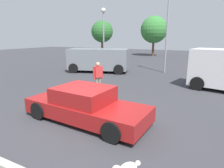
{
  "coord_description": "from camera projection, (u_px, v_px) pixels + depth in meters",
  "views": [
    {
      "loc": [
        3.81,
        -5.28,
        2.9
      ],
      "look_at": [
        0.1,
        1.97,
        0.9
      ],
      "focal_mm": 30.69,
      "sensor_mm": 36.0,
      "label": 1
    }
  ],
  "objects": [
    {
      "name": "tree_back_center",
      "position": [
        154.0,
        30.0,
        29.27
      ],
      "size": [
        4.08,
        4.08,
        6.04
      ],
      "color": "brown",
      "rests_on": "ground_plane"
    },
    {
      "name": "ground_plane",
      "position": [
        85.0,
        119.0,
        6.94
      ],
      "size": [
        80.0,
        80.0,
        0.0
      ],
      "primitive_type": "plane",
      "color": "#38383D"
    },
    {
      "name": "pedestrian",
      "position": [
        98.0,
        75.0,
        10.14
      ],
      "size": [
        0.41,
        0.5,
        1.63
      ],
      "rotation": [
        0.0,
        0.0,
        5.73
      ],
      "color": "gray",
      "rests_on": "ground_plane"
    },
    {
      "name": "light_post_mid",
      "position": [
        168.0,
        18.0,
        14.99
      ],
      "size": [
        0.44,
        0.44,
        6.44
      ],
      "color": "gray",
      "rests_on": "ground_plane"
    },
    {
      "name": "sedan_foreground",
      "position": [
        86.0,
        105.0,
        6.75
      ],
      "size": [
        4.59,
        2.08,
        1.21
      ],
      "rotation": [
        0.0,
        0.0,
        -0.07
      ],
      "color": "maroon",
      "rests_on": "ground_plane"
    },
    {
      "name": "light_post_far",
      "position": [
        104.0,
        27.0,
        17.88
      ],
      "size": [
        0.44,
        0.44,
        5.5
      ],
      "color": "gray",
      "rests_on": "ground_plane"
    },
    {
      "name": "parking_curb",
      "position": [
        8.0,
        166.0,
        4.33
      ],
      "size": [
        8.47,
        0.2,
        0.12
      ],
      "primitive_type": "cube",
      "color": "#B7B2A8",
      "rests_on": "ground_plane"
    },
    {
      "name": "tree_back_left",
      "position": [
        102.0,
        32.0,
        27.09
      ],
      "size": [
        3.06,
        3.06,
        5.19
      ],
      "color": "brown",
      "rests_on": "ground_plane"
    },
    {
      "name": "suv_dark",
      "position": [
        98.0,
        59.0,
        16.22
      ],
      "size": [
        5.33,
        3.39,
        1.94
      ],
      "rotation": [
        0.0,
        0.0,
        3.44
      ],
      "color": "gray",
      "rests_on": "ground_plane"
    }
  ]
}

